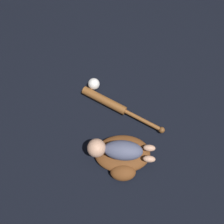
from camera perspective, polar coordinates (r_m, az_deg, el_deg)
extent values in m
plane|color=black|center=(1.36, 2.67, -9.79)|extent=(6.00, 6.00, 0.00)
ellipsoid|color=brown|center=(1.32, 2.77, -10.77)|extent=(0.39, 0.32, 0.08)
ellipsoid|color=brown|center=(1.30, 2.89, -15.39)|extent=(0.17, 0.15, 0.08)
ellipsoid|color=#4C516B|center=(1.23, 2.95, -9.95)|extent=(0.24, 0.17, 0.09)
sphere|color=tan|center=(1.23, -4.08, -9.34)|extent=(0.11, 0.11, 0.11)
ellipsoid|color=tan|center=(1.27, 9.68, -11.99)|extent=(0.08, 0.06, 0.04)
ellipsoid|color=tan|center=(1.28, 9.72, -9.25)|extent=(0.08, 0.06, 0.04)
cylinder|color=brown|center=(1.44, -2.07, 3.07)|extent=(0.32, 0.11, 0.06)
cylinder|color=brown|center=(1.40, 8.12, -2.19)|extent=(0.26, 0.07, 0.02)
sphere|color=brown|center=(1.40, 12.83, -4.60)|extent=(0.04, 0.04, 0.04)
sphere|color=white|center=(1.49, -4.76, 7.30)|extent=(0.08, 0.08, 0.08)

